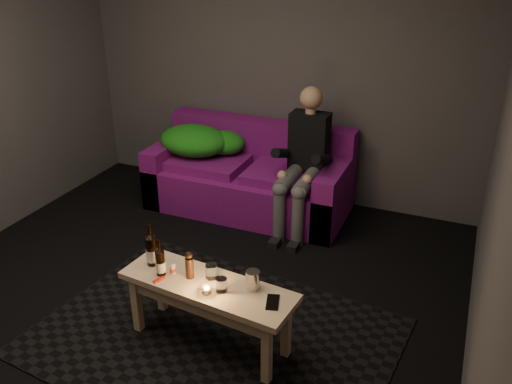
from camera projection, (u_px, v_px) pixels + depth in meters
floor at (163, 315)px, 3.84m from camera, size 4.50×4.50×0.00m
room at (182, 70)px, 3.52m from camera, size 4.50×4.50×4.50m
rug at (214, 337)px, 3.62m from camera, size 2.46×1.90×0.01m
sofa at (250, 179)px, 5.26m from camera, size 1.89×0.85×0.81m
green_blanket at (200, 141)px, 5.30m from camera, size 0.83×0.57×0.28m
person at (303, 159)px, 4.77m from camera, size 0.34×0.79×1.26m
coffee_table at (208, 294)px, 3.42m from camera, size 1.18×0.49×0.47m
beer_bottle_a at (151, 250)px, 3.53m from camera, size 0.07×0.07×0.30m
beer_bottle_b at (160, 262)px, 3.43m from camera, size 0.06×0.06×0.25m
salt_shaker at (173, 268)px, 3.47m from camera, size 0.05×0.05×0.08m
pepper_mill at (190, 268)px, 3.41m from camera, size 0.06×0.06×0.14m
tumbler_back at (212, 271)px, 3.42m from camera, size 0.09×0.09×0.09m
tealight at (207, 290)px, 3.28m from camera, size 0.06×0.06×0.05m
tumbler_front at (222, 285)px, 3.29m from camera, size 0.09×0.09×0.09m
steel_cup at (253, 280)px, 3.31m from camera, size 0.09×0.09×0.12m
smartphone at (273, 302)px, 3.20m from camera, size 0.11×0.16×0.01m
red_lighter at (159, 280)px, 3.40m from camera, size 0.05×0.08×0.01m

